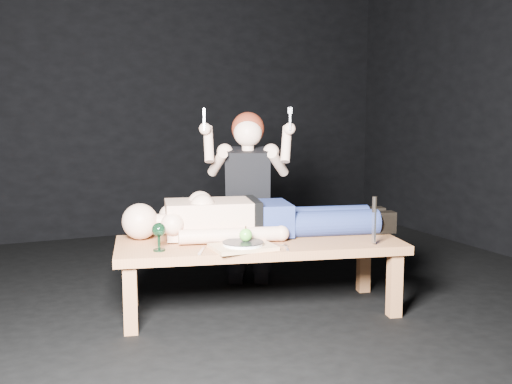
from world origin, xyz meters
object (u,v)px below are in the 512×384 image
(kneeling_woman, at_px, (248,197))
(goblet, at_px, (159,237))
(carving_knife, at_px, (374,221))
(lying_man, at_px, (263,213))
(serving_tray, at_px, (243,247))
(table, at_px, (259,276))

(kneeling_woman, xyz_separation_m, goblet, (-0.81, -0.60, -0.11))
(goblet, height_order, carving_knife, carving_knife)
(lying_man, relative_size, carving_knife, 6.57)
(serving_tray, relative_size, carving_knife, 1.22)
(table, height_order, carving_knife, carving_knife)
(lying_man, bearing_deg, kneeling_woman, 92.82)
(goblet, distance_m, carving_knife, 1.29)
(table, xyz_separation_m, serving_tray, (-0.18, -0.17, 0.24))
(kneeling_woman, bearing_deg, goblet, -119.55)
(table, xyz_separation_m, lying_man, (0.09, 0.14, 0.37))
(kneeling_woman, distance_m, carving_knife, 1.04)
(goblet, bearing_deg, table, 2.23)
(lying_man, bearing_deg, carving_knife, -33.72)
(carving_knife, bearing_deg, lying_man, 146.28)
(table, bearing_deg, kneeling_woman, 86.38)
(carving_knife, bearing_deg, table, 159.96)
(serving_tray, distance_m, carving_knife, 0.81)
(kneeling_woman, relative_size, goblet, 7.73)
(serving_tray, bearing_deg, lying_man, 49.09)
(lying_man, distance_m, kneeling_woman, 0.44)
(kneeling_woman, distance_m, serving_tray, 0.83)
(lying_man, height_order, carving_knife, carving_knife)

